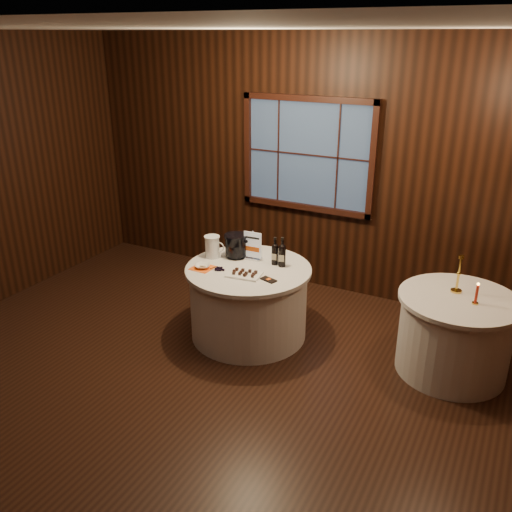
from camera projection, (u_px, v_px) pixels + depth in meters
The scene contains 16 objects.
ground at pixel (197, 384), 4.94m from camera, with size 6.00×6.00×0.00m, color black.
back_wall at pixel (308, 163), 6.39m from camera, with size 6.00×0.10×3.00m.
main_table at pixel (249, 301), 5.61m from camera, with size 1.28×1.28×0.77m.
side_table at pixel (454, 334), 5.00m from camera, with size 1.08×1.08×0.77m.
sign_stand at pixel (253, 250), 5.62m from camera, with size 0.20×0.10×0.32m.
port_bottle_left at pixel (275, 253), 5.50m from camera, with size 0.07×0.08×0.29m.
port_bottle_right at pixel (282, 254), 5.45m from camera, with size 0.07×0.08×0.31m.
ice_bucket at pixel (236, 245), 5.68m from camera, with size 0.25×0.25×0.25m.
chocolate_plate at pixel (244, 274), 5.28m from camera, with size 0.35×0.26×0.05m.
chocolate_box at pixel (269, 280), 5.18m from camera, with size 0.16×0.08×0.01m, color black.
grape_bunch at pixel (219, 269), 5.39m from camera, with size 0.16×0.08×0.04m.
glass_pitcher at pixel (212, 247), 5.68m from camera, with size 0.22×0.16×0.23m.
orange_napkin at pixel (203, 268), 5.46m from camera, with size 0.21×0.21×0.00m, color #FF6015.
cracker_bowl at pixel (203, 266), 5.45m from camera, with size 0.15×0.15×0.04m, color white.
brass_candlestick at pixel (458, 279), 4.91m from camera, with size 0.10×0.10×0.36m.
red_candle at pixel (476, 296), 4.71m from camera, with size 0.06×0.06×0.21m.
Camera 1 is at (2.40, -3.40, 2.96)m, focal length 38.00 mm.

